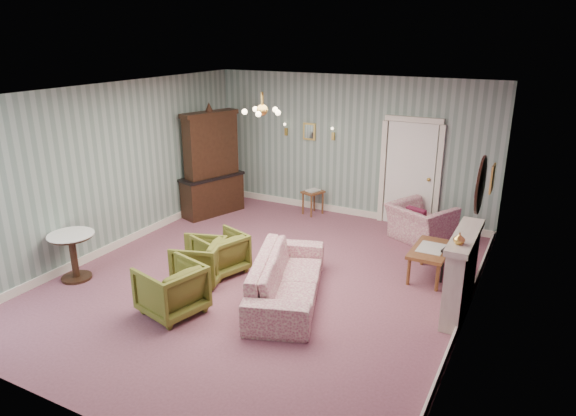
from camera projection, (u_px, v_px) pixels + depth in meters
The scene contains 27 objects.
floor at pixel (265, 279), 8.13m from camera, with size 7.00×7.00×0.00m, color #854D5F.
ceiling at pixel (262, 92), 7.20m from camera, with size 7.00×7.00×0.00m, color white.
wall_back at pixel (349, 147), 10.60m from camera, with size 6.00×6.00×0.00m, color slate.
wall_front at pixel (71, 291), 4.73m from camera, with size 6.00×6.00×0.00m, color slate.
wall_left at pixel (114, 168), 8.98m from camera, with size 7.00×7.00×0.00m, color slate.
wall_right at pixel (475, 225), 6.35m from camera, with size 7.00×7.00×0.00m, color slate.
wall_right_floral at pixel (473, 224), 6.36m from camera, with size 7.00×7.00×0.00m, color #AA5588.
door at pixel (410, 173), 10.11m from camera, with size 1.12×0.12×2.16m, color white, non-canonical shape.
olive_chair_a at pixel (171, 287), 7.05m from camera, with size 0.77×0.72×0.79m, color brown.
olive_chair_b at pixel (199, 259), 7.99m from camera, with size 0.71×0.67×0.73m, color brown.
olive_chair_c at pixel (221, 251), 8.29m from camera, with size 0.71×0.66×0.73m, color brown.
sofa_chintz at pixel (287, 271), 7.42m from camera, with size 2.27×0.66×0.89m, color #963C5E.
wingback_chair at pixel (421, 217), 9.52m from camera, with size 1.06×0.69×0.92m, color #963C5E.
dresser at pixel (211, 161), 10.72m from camera, with size 0.48×1.38×2.31m, color black, non-canonical shape.
fireplace at pixel (461, 273), 7.03m from camera, with size 0.30×1.40×1.16m, color beige, non-canonical shape.
mantel_vase at pixel (459, 239), 6.49m from camera, with size 0.15×0.15×0.15m, color gold.
oval_mirror at pixel (480, 185), 6.57m from camera, with size 0.04×0.76×0.84m, color white, non-canonical shape.
framed_print at pixel (492, 179), 7.78m from camera, with size 0.04×0.34×0.42m, color gold, non-canonical shape.
coffee_table at pixel (430, 263), 8.14m from camera, with size 0.54×0.98×0.50m, color brown, non-canonical shape.
side_table_black at pixel (455, 266), 7.96m from camera, with size 0.37×0.37×0.55m, color black, non-canonical shape.
pedestal_table at pixel (74, 256), 8.04m from camera, with size 0.70×0.70×0.76m, color black, non-canonical shape.
nesting_table at pixel (313, 202), 10.97m from camera, with size 0.33×0.42×0.55m, color brown, non-canonical shape.
gilt_mirror_back at pixel (309, 132), 10.88m from camera, with size 0.28×0.06×0.36m, color gold, non-canonical shape.
sconce_left at pixel (286, 130), 11.10m from camera, with size 0.16×0.12×0.30m, color gold, non-canonical shape.
sconce_right at pixel (333, 134), 10.62m from camera, with size 0.16×0.12×0.30m, color gold, non-canonical shape.
chandelier at pixel (262, 111), 7.28m from camera, with size 0.56×0.56×0.36m, color gold, non-canonical shape.
burgundy_cushion at pixel (416, 218), 9.41m from camera, with size 0.38×0.10×0.38m, color maroon.
Camera 1 is at (3.72, -6.33, 3.70)m, focal length 32.26 mm.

